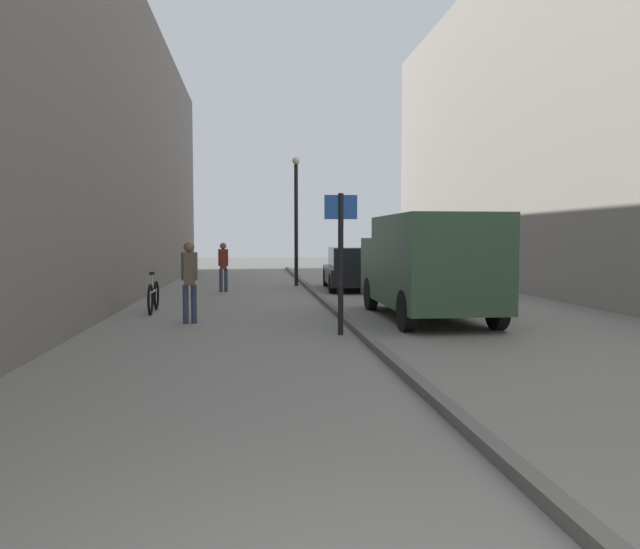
{
  "coord_description": "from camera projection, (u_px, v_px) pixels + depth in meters",
  "views": [
    {
      "loc": [
        -0.38,
        -2.07,
        1.8
      ],
      "look_at": [
        1.05,
        10.6,
        1.01
      ],
      "focal_mm": 33.68,
      "sensor_mm": 36.0,
      "label": 1
    }
  ],
  "objects": [
    {
      "name": "kerb_strip",
      "position": [
        335.0,
        310.0,
        14.28
      ],
      "size": [
        0.16,
        40.0,
        0.12
      ],
      "primitive_type": "cube",
      "color": "#615F5B",
      "rests_on": "ground_plane"
    },
    {
      "name": "parked_car",
      "position": [
        352.0,
        269.0,
        20.82
      ],
      "size": [
        2.03,
        4.29,
        1.45
      ],
      "rotation": [
        0.0,
        0.0,
        -0.06
      ],
      "color": "black",
      "rests_on": "ground_plane"
    },
    {
      "name": "pedestrian_main_foreground",
      "position": [
        223.0,
        264.0,
        19.66
      ],
      "size": [
        0.32,
        0.21,
        1.63
      ],
      "rotation": [
        0.0,
        0.0,
        0.11
      ],
      "color": "#2D3851",
      "rests_on": "ground_plane"
    },
    {
      "name": "street_sign_post",
      "position": [
        341.0,
        251.0,
        10.98
      ],
      "size": [
        0.6,
        0.1,
        2.6
      ],
      "rotation": [
        0.0,
        0.0,
        3.09
      ],
      "color": "black",
      "rests_on": "ground_plane"
    },
    {
      "name": "delivery_van",
      "position": [
        427.0,
        264.0,
        13.16
      ],
      "size": [
        2.03,
        5.03,
        2.26
      ],
      "rotation": [
        0.0,
        0.0,
        -0.0
      ],
      "color": "#335138",
      "rests_on": "ground_plane"
    },
    {
      "name": "bicycle_leaning",
      "position": [
        153.0,
        296.0,
        14.39
      ],
      "size": [
        0.11,
        1.77,
        0.98
      ],
      "rotation": [
        0.0,
        0.0,
        0.03
      ],
      "color": "black",
      "rests_on": "ground_plane"
    },
    {
      "name": "ground_plane",
      "position": [
        269.0,
        314.0,
        14.11
      ],
      "size": [
        80.0,
        80.0,
        0.0
      ],
      "primitive_type": "plane",
      "color": "gray"
    },
    {
      "name": "building_facade_left",
      "position": [
        47.0,
        110.0,
        13.27
      ],
      "size": [
        2.57,
        40.0,
        9.22
      ],
      "primitive_type": "cube",
      "color": "slate",
      "rests_on": "ground_plane"
    },
    {
      "name": "pedestrian_mid_block",
      "position": [
        189.0,
        276.0,
        12.48
      ],
      "size": [
        0.34,
        0.22,
        1.71
      ],
      "rotation": [
        0.0,
        0.0,
        0.13
      ],
      "color": "#2D3851",
      "rests_on": "ground_plane"
    },
    {
      "name": "lamp_post",
      "position": [
        296.0,
        212.0,
        22.16
      ],
      "size": [
        0.28,
        0.28,
        4.76
      ],
      "color": "black",
      "rests_on": "ground_plane"
    }
  ]
}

